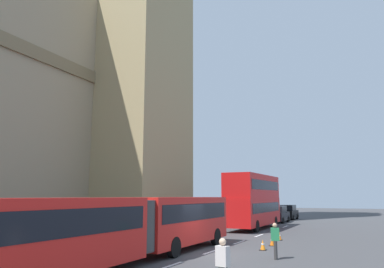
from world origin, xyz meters
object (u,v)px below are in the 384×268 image
traffic_cone_west (263,245)px  traffic_cone_east (279,236)px  sedan_trailing (288,212)px  traffic_cone_middle (272,241)px  pedestrian_by_kerb (275,240)px  articulated_bus (129,223)px  double_decker_bus (254,199)px  sedan_lead (278,214)px  pedestrian_near_cones (223,264)px

traffic_cone_west → traffic_cone_east: size_ratio=1.00×
sedan_trailing → traffic_cone_east: size_ratio=7.59×
traffic_cone_middle → pedestrian_by_kerb: (-4.69, -1.34, 0.63)m
articulated_bus → double_decker_bus: 19.46m
traffic_cone_west → double_decker_bus: bearing=18.6°
sedan_lead → sedan_trailing: size_ratio=1.00×
pedestrian_by_kerb → sedan_lead: bearing=12.9°
traffic_cone_west → traffic_cone_middle: same height
double_decker_bus → sedan_trailing: 15.40m
double_decker_bus → traffic_cone_west: (-12.88, -4.34, -2.43)m
double_decker_bus → sedan_trailing: size_ratio=2.28×
double_decker_bus → pedestrian_near_cones: 23.50m
sedan_trailing → traffic_cone_middle: size_ratio=7.59×
double_decker_bus → traffic_cone_west: bearing=-161.4°
pedestrian_near_cones → sedan_lead: bearing=10.3°
articulated_bus → sedan_lead: articulated_bus is taller
sedan_lead → traffic_cone_east: bearing=-166.6°
articulated_bus → traffic_cone_east: articulated_bus is taller
traffic_cone_west → pedestrian_by_kerb: pedestrian_by_kerb is taller
sedan_trailing → traffic_cone_middle: sedan_trailing is taller
traffic_cone_west → traffic_cone_middle: (2.03, -0.01, 0.00)m
articulated_bus → traffic_cone_middle: (8.59, -4.35, -1.46)m
sedan_lead → pedestrian_near_cones: bearing=-169.7°
sedan_trailing → double_decker_bus: bearing=-179.9°
traffic_cone_middle → pedestrian_near_cones: 11.96m
sedan_lead → traffic_cone_middle: size_ratio=7.59×
sedan_trailing → pedestrian_by_kerb: 31.36m
sedan_lead → pedestrian_by_kerb: 25.47m
double_decker_bus → traffic_cone_middle: bearing=-158.1°
articulated_bus → sedan_trailing: articulated_bus is taller
pedestrian_by_kerb → pedestrian_near_cones: bearing=-179.0°
sedan_lead → traffic_cone_middle: 20.61m
sedan_trailing → traffic_cone_east: bearing=-169.9°
traffic_cone_west → traffic_cone_middle: 2.04m
articulated_bus → sedan_lead: (28.73, -0.03, -0.83)m
pedestrian_by_kerb → traffic_cone_middle: bearing=16.0°
traffic_cone_west → traffic_cone_east: (5.11, 0.25, 0.00)m
traffic_cone_middle → traffic_cone_east: 3.08m
sedan_lead → traffic_cone_west: bearing=-169.0°
traffic_cone_middle → pedestrian_near_cones: size_ratio=0.34×
articulated_bus → traffic_cone_west: articulated_bus is taller
double_decker_bus → pedestrian_by_kerb: 16.64m
traffic_cone_east → pedestrian_by_kerb: bearing=-168.3°
traffic_cone_west → traffic_cone_middle: size_ratio=1.00×
traffic_cone_east → pedestrian_near_cones: pedestrian_near_cones is taller
sedan_trailing → pedestrian_near_cones: 38.44m
sedan_lead → pedestrian_by_kerb: (-24.83, -5.67, -0.00)m
sedan_trailing → traffic_cone_west: bearing=-171.2°
articulated_bus → sedan_lead: 28.74m
traffic_cone_west → sedan_trailing: bearing=8.8°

